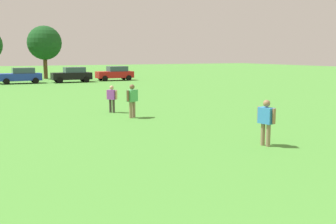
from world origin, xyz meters
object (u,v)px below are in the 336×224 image
parked_car_red_4 (115,73)px  tree_far_right (44,43)px  adult_bystander (266,119)px  bystander_near_trees (112,97)px  bystander_midfield (132,98)px  parked_car_black_3 (72,75)px  parked_car_blue_2 (21,75)px

parked_car_red_4 → tree_far_right: bearing=-45.3°
adult_bystander → tree_far_right: (-0.47, 42.45, 3.54)m
bystander_near_trees → parked_car_red_4: (8.75, 25.39, -0.02)m
bystander_midfield → parked_car_black_3: bearing=-126.6°
bystander_near_trees → bystander_midfield: size_ratio=0.88×
parked_car_blue_2 → parked_car_red_4: (10.70, 0.35, 0.00)m
bystander_midfield → parked_car_black_3: (3.05, 26.66, -0.14)m
bystander_midfield → tree_far_right: (1.46, 34.54, 3.50)m
bystander_near_trees → parked_car_black_3: parked_car_black_3 is taller
adult_bystander → bystander_near_trees: bearing=1.1°
parked_car_black_3 → parked_car_red_4: same height
parked_car_black_3 → tree_far_right: size_ratio=0.64×
bystander_near_trees → parked_car_black_3: bearing=-43.2°
parked_car_blue_2 → tree_far_right: bearing=-117.2°
bystander_near_trees → parked_car_red_4: 26.85m
parked_car_blue_2 → parked_car_black_3: bearing=174.4°
bystander_near_trees → tree_far_right: size_ratio=0.22×
tree_far_right → bystander_midfield: bearing=-92.4°
tree_far_right → adult_bystander: bearing=-89.4°
parked_car_black_3 → parked_car_red_4: 5.41m
adult_bystander → parked_car_black_3: size_ratio=0.38×
parked_car_blue_2 → parked_car_red_4: 10.71m
parked_car_black_3 → tree_far_right: 8.83m
adult_bystander → bystander_near_trees: adult_bystander is taller
adult_bystander → parked_car_red_4: 36.03m
bystander_midfield → parked_car_black_3: same height
bystander_near_trees → parked_car_blue_2: parked_car_blue_2 is taller
bystander_midfield → parked_car_red_4: same height
bystander_midfield → tree_far_right: size_ratio=0.25×
parked_car_blue_2 → tree_far_right: size_ratio=0.64×
bystander_near_trees → parked_car_red_4: size_ratio=0.35×
bystander_midfield → parked_car_red_4: size_ratio=0.39×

